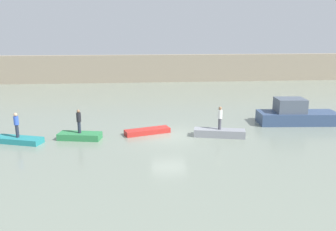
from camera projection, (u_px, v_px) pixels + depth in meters
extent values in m
plane|color=gray|center=(169.00, 136.00, 25.56)|extent=(120.00, 120.00, 0.00)
cube|color=gray|center=(152.00, 68.00, 50.55)|extent=(80.00, 1.20, 3.88)
cube|color=#33476B|center=(297.00, 118.00, 28.66)|extent=(6.44, 2.60, 0.97)
cube|color=#4C5666|center=(290.00, 105.00, 28.39)|extent=(2.40, 1.93, 1.12)
cube|color=teal|center=(18.00, 140.00, 23.91)|extent=(3.53, 2.04, 0.39)
cube|color=#2D7F47|center=(80.00, 136.00, 24.68)|extent=(3.11, 1.66, 0.46)
cube|color=red|center=(147.00, 131.00, 25.99)|extent=(3.48, 1.92, 0.37)
cube|color=gray|center=(219.00, 133.00, 25.24)|extent=(3.74, 1.73, 0.55)
cylinder|color=#232838|center=(17.00, 131.00, 23.76)|extent=(0.22, 0.22, 0.89)
cylinder|color=blue|center=(16.00, 121.00, 23.58)|extent=(0.32, 0.32, 0.58)
sphere|color=tan|center=(15.00, 115.00, 23.48)|extent=(0.25, 0.25, 0.25)
cylinder|color=#232838|center=(79.00, 127.00, 24.53)|extent=(0.22, 0.22, 0.82)
cylinder|color=black|center=(79.00, 117.00, 24.35)|extent=(0.32, 0.32, 0.64)
sphere|color=#936B4C|center=(78.00, 111.00, 24.25)|extent=(0.22, 0.22, 0.22)
cylinder|color=#4C4C56|center=(220.00, 124.00, 25.07)|extent=(0.22, 0.22, 0.80)
cylinder|color=white|center=(220.00, 114.00, 24.90)|extent=(0.32, 0.32, 0.62)
sphere|color=#936B4C|center=(220.00, 108.00, 24.79)|extent=(0.24, 0.24, 0.24)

